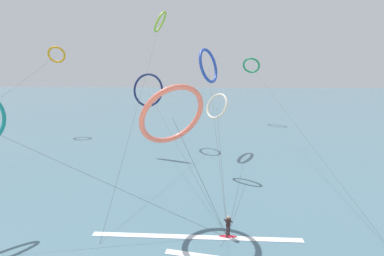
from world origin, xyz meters
TOP-DOWN VIEW (x-y plane):
  - sea_water at (0.00, 106.94)m, footprint 400.00×200.00m
  - surfer_crimson at (3.24, 12.09)m, footprint 1.40×0.73m
  - kite_ivory at (2.66, 25.16)m, footprint 3.28×14.78m
  - kite_cobalt at (1.64, 35.64)m, footprint 3.88×26.34m
  - kite_coral at (-0.97, 13.91)m, footprint 7.19×5.43m
  - kite_navy at (-6.91, 32.41)m, footprint 12.60×21.56m
  - kite_lime at (-6.40, 40.80)m, footprint 2.23×32.19m
  - kite_emerald at (11.63, 59.60)m, footprint 4.88×51.23m
  - kite_amber at (-27.49, 45.91)m, footprint 3.91×39.65m
  - wave_crest_far at (0.91, 11.87)m, footprint 15.42×0.60m

SIDE VIEW (x-z plane):
  - sea_water at x=0.00m, z-range 0.00..0.08m
  - wave_crest_far at x=0.91m, z-range 0.00..0.12m
  - surfer_crimson at x=3.24m, z-range -0.03..1.67m
  - kite_ivory at x=2.66m, z-range 3.29..12.90m
  - kite_coral at x=-0.97m, z-range 3.18..14.41m
  - kite_navy at x=-6.91m, z-range 3.52..15.35m
  - kite_cobalt at x=1.64m, z-range 5.12..20.63m
  - kite_emerald at x=11.63m, z-range 5.79..21.12m
  - kite_amber at x=-27.49m, z-range 6.78..23.63m
  - kite_lime at x=-6.40m, z-range 9.14..30.94m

